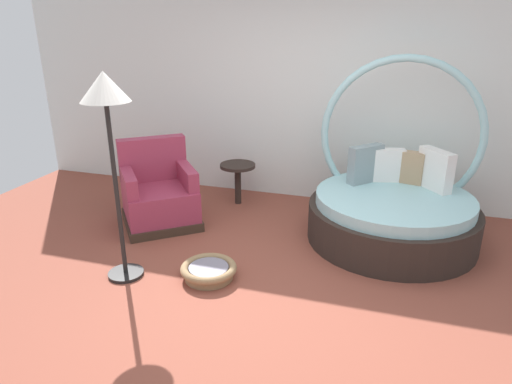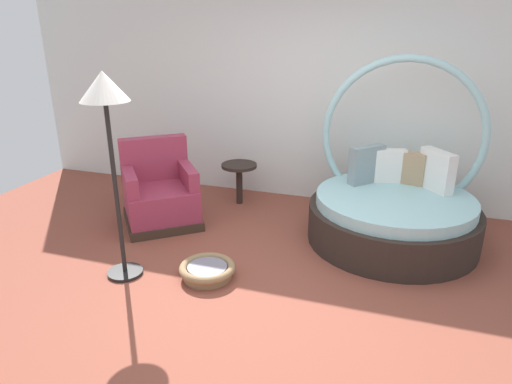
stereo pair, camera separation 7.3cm
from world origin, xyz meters
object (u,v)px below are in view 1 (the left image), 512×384
object	(u,v)px
round_daybed	(393,205)
red_armchair	(159,195)
side_table	(238,171)
pet_basket	(209,270)
floor_lamp	(107,108)

from	to	relation	value
round_daybed	red_armchair	bearing A→B (deg)	-171.29
side_table	red_armchair	bearing A→B (deg)	-129.39
round_daybed	pet_basket	xyz separation A→B (m)	(-1.54, -1.36, -0.30)
side_table	floor_lamp	world-z (taller)	floor_lamp
pet_basket	side_table	xyz separation A→B (m)	(-0.34, 1.78, 0.35)
floor_lamp	round_daybed	bearing A→B (deg)	33.95
round_daybed	pet_basket	world-z (taller)	round_daybed
round_daybed	floor_lamp	world-z (taller)	round_daybed
pet_basket	floor_lamp	xyz separation A→B (m)	(-0.74, -0.18, 1.46)
floor_lamp	pet_basket	bearing A→B (deg)	13.75
floor_lamp	red_armchair	bearing A→B (deg)	102.89
round_daybed	red_armchair	size ratio (longest dim) A/B	1.67
pet_basket	side_table	size ratio (longest dim) A/B	0.98
pet_basket	side_table	world-z (taller)	side_table
red_armchair	pet_basket	xyz separation A→B (m)	(1.01, -0.97, -0.26)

